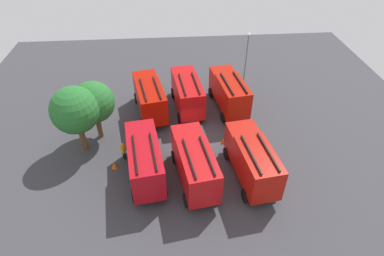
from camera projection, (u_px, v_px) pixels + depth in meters
ground_plane at (192, 139)px, 30.70m from camera, size 49.69×49.69×0.00m
fire_truck_0 at (252, 159)px, 25.52m from camera, size 7.46×3.53×3.88m
fire_truck_1 at (229, 91)px, 33.46m from camera, size 7.47×3.56×3.88m
fire_truck_2 at (195, 162)px, 25.21m from camera, size 7.49×3.66×3.88m
fire_truck_3 at (187, 92)px, 33.36m from camera, size 7.42×3.38×3.88m
fire_truck_4 at (145, 159)px, 25.55m from camera, size 7.48×3.59×3.88m
fire_truck_5 at (150, 97)px, 32.63m from camera, size 7.53×3.84×3.88m
firefighter_0 at (123, 151)px, 27.97m from camera, size 0.47×0.46×1.76m
firefighter_1 at (245, 134)px, 29.71m from camera, size 0.47×0.34×1.84m
tree_0 at (75, 110)px, 26.96m from camera, size 4.19×4.19×6.50m
tree_1 at (93, 102)px, 28.55m from camera, size 3.84×3.84×5.95m
traffic_cone_0 at (223, 140)px, 30.13m from camera, size 0.40×0.40×0.56m
traffic_cone_1 at (115, 165)px, 27.49m from camera, size 0.49×0.49×0.70m
traffic_cone_2 at (248, 132)px, 31.05m from camera, size 0.51×0.51×0.73m
lamppost at (247, 54)px, 36.95m from camera, size 0.36×0.36×6.24m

